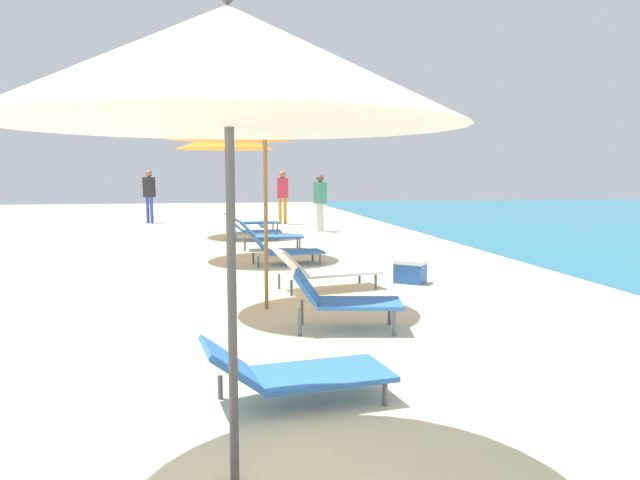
{
  "coord_description": "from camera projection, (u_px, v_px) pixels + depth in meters",
  "views": [
    {
      "loc": [
        0.09,
        5.28,
        1.7
      ],
      "look_at": [
        1.09,
        10.85,
        1.08
      ],
      "focal_mm": 34.23,
      "sensor_mm": 36.0,
      "label": 1
    }
  ],
  "objects": [
    {
      "name": "lounger_fourth_shoreside",
      "position": [
        324.0,
        269.0,
        8.89
      ],
      "size": [
        1.63,
        0.95,
        0.63
      ],
      "rotation": [
        0.0,
        0.0,
        0.21
      ],
      "color": "white",
      "rests_on": "ground"
    },
    {
      "name": "umbrella_fourth",
      "position": [
        265.0,
        109.0,
        7.38
      ],
      "size": [
        2.21,
        2.21,
        2.75
      ],
      "color": "olive",
      "rests_on": "ground"
    },
    {
      "name": "person_walking_near",
      "position": [
        320.0,
        197.0,
        17.6
      ],
      "size": [
        0.41,
        0.41,
        1.65
      ],
      "rotation": [
        0.0,
        0.0,
        5.48
      ],
      "color": "silver",
      "rests_on": "ground"
    },
    {
      "name": "lounger_farthest_shoreside",
      "position": [
        252.0,
        222.0,
        17.47
      ],
      "size": [
        1.63,
        0.86,
        0.55
      ],
      "rotation": [
        0.0,
        0.0,
        0.15
      ],
      "color": "blue",
      "rests_on": "ground"
    },
    {
      "name": "person_walking_far",
      "position": [
        282.0,
        192.0,
        20.18
      ],
      "size": [
        0.36,
        0.24,
        1.76
      ],
      "rotation": [
        0.0,
        0.0,
        1.59
      ],
      "color": "orange",
      "rests_on": "ground"
    },
    {
      "name": "person_walking_mid",
      "position": [
        149.0,
        191.0,
        20.41
      ],
      "size": [
        0.42,
        0.39,
        1.79
      ],
      "rotation": [
        0.0,
        0.0,
        4.1
      ],
      "color": "#334CB2",
      "rests_on": "ground"
    },
    {
      "name": "lounger_fourth_inland",
      "position": [
        343.0,
        299.0,
        6.59
      ],
      "size": [
        1.25,
        0.79,
        0.65
      ],
      "rotation": [
        0.0,
        0.0,
        -0.19
      ],
      "color": "blue",
      "rests_on": "ground"
    },
    {
      "name": "umbrella_fifth",
      "position": [
        232.0,
        126.0,
        11.86
      ],
      "size": [
        2.55,
        2.55,
        2.94
      ],
      "color": "#4C4C51",
      "rests_on": "ground"
    },
    {
      "name": "lounger_fifth_shoreside",
      "position": [
        270.0,
        235.0,
        13.5
      ],
      "size": [
        1.43,
        0.66,
        0.65
      ],
      "rotation": [
        0.0,
        0.0,
        -0.04
      ],
      "color": "blue",
      "rests_on": "ground"
    },
    {
      "name": "lounger_third_shoreside",
      "position": [
        295.0,
        371.0,
        4.5
      ],
      "size": [
        1.46,
        0.8,
        0.5
      ],
      "rotation": [
        0.0,
        0.0,
        0.14
      ],
      "color": "blue",
      "rests_on": "ground"
    },
    {
      "name": "umbrella_farthest",
      "position": [
        226.0,
        141.0,
        16.18
      ],
      "size": [
        2.59,
        2.59,
        2.84
      ],
      "color": "olive",
      "rests_on": "ground"
    },
    {
      "name": "lounger_farthest_inland",
      "position": [
        254.0,
        230.0,
        15.45
      ],
      "size": [
        1.29,
        0.6,
        0.52
      ],
      "rotation": [
        0.0,
        0.0,
        0.01
      ],
      "color": "blue",
      "rests_on": "ground"
    },
    {
      "name": "beach_ball",
      "position": [
        262.0,
        224.0,
        18.97
      ],
      "size": [
        0.25,
        0.25,
        0.25
      ],
      "primitive_type": "sphere",
      "color": "#338CD8",
      "rests_on": "ground"
    },
    {
      "name": "lounger_fifth_inland",
      "position": [
        284.0,
        250.0,
        11.34
      ],
      "size": [
        1.41,
        0.76,
        0.6
      ],
      "rotation": [
        0.0,
        0.0,
        0.11
      ],
      "color": "blue",
      "rests_on": "ground"
    },
    {
      "name": "umbrella_third",
      "position": [
        228.0,
        67.0,
        3.09
      ],
      "size": [
        2.44,
        2.44,
        2.6
      ],
      "color": "#4C4C51",
      "rests_on": "ground"
    },
    {
      "name": "cooler_box",
      "position": [
        410.0,
        272.0,
        9.44
      ],
      "size": [
        0.56,
        0.54,
        0.35
      ],
      "color": "#2659B2",
      "rests_on": "ground"
    }
  ]
}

